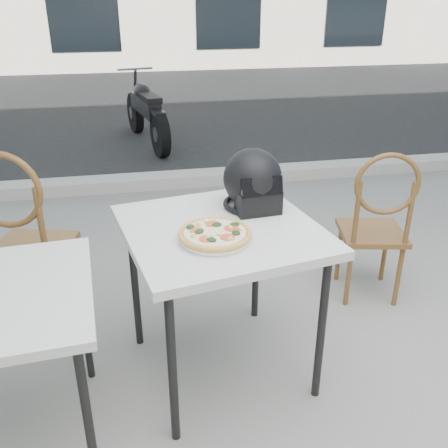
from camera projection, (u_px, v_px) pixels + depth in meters
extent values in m
plane|color=gray|center=(338.00, 384.00, 2.52)|extent=(80.00, 80.00, 0.00)
cube|color=black|center=(179.00, 104.00, 8.74)|extent=(30.00, 8.00, 0.00)
cube|color=#AAA79F|center=(223.00, 176.00, 5.16)|extent=(30.00, 0.25, 0.12)
cube|color=black|center=(82.00, 1.00, 11.30)|extent=(1.60, 0.08, 2.20)
cube|color=black|center=(229.00, 0.00, 11.90)|extent=(1.60, 0.08, 2.20)
cube|color=black|center=(357.00, 0.00, 12.48)|extent=(1.60, 0.08, 2.20)
cube|color=silver|center=(221.00, 231.00, 2.30)|extent=(1.01, 1.01, 0.04)
cylinder|color=black|center=(172.00, 369.00, 2.06)|extent=(0.05, 0.05, 0.78)
cylinder|color=black|center=(321.00, 330.00, 2.30)|extent=(0.05, 0.05, 0.78)
cylinder|color=black|center=(135.00, 283.00, 2.66)|extent=(0.05, 0.05, 0.78)
cylinder|color=black|center=(256.00, 259.00, 2.90)|extent=(0.05, 0.05, 0.78)
cylinder|color=white|center=(215.00, 239.00, 2.16)|extent=(0.32, 0.32, 0.01)
torus|color=white|center=(215.00, 238.00, 2.16)|extent=(0.33, 0.33, 0.02)
cylinder|color=#DDA951|center=(215.00, 235.00, 2.16)|extent=(0.33, 0.33, 0.01)
torus|color=#DDA951|center=(215.00, 233.00, 2.15)|extent=(0.34, 0.34, 0.02)
cylinder|color=#B11D13|center=(215.00, 233.00, 2.15)|extent=(0.29, 0.29, 0.00)
cylinder|color=#FFECC3|center=(215.00, 232.00, 2.15)|extent=(0.29, 0.29, 0.00)
cylinder|color=#DA4F26|center=(231.00, 228.00, 2.18)|extent=(0.07, 0.07, 0.00)
cylinder|color=#DA4F26|center=(212.00, 224.00, 2.22)|extent=(0.07, 0.07, 0.00)
cylinder|color=#DA4F26|center=(197.00, 231.00, 2.16)|extent=(0.07, 0.07, 0.00)
cylinder|color=#DA4F26|center=(206.00, 239.00, 2.09)|extent=(0.07, 0.07, 0.00)
cylinder|color=#DA4F26|center=(228.00, 237.00, 2.10)|extent=(0.07, 0.07, 0.00)
ellipsoid|color=#163C16|center=(217.00, 224.00, 2.21)|extent=(0.05, 0.04, 0.01)
ellipsoid|color=#163C16|center=(199.00, 231.00, 2.14)|extent=(0.06, 0.06, 0.01)
ellipsoid|color=#163C16|center=(236.00, 233.00, 2.13)|extent=(0.04, 0.05, 0.01)
ellipsoid|color=#163C16|center=(211.00, 240.00, 2.07)|extent=(0.06, 0.06, 0.01)
ellipsoid|color=#163C16|center=(235.00, 224.00, 2.21)|extent=(0.05, 0.04, 0.01)
ellipsoid|color=#163C16|center=(190.00, 227.00, 2.19)|extent=(0.05, 0.06, 0.01)
cylinder|color=#F6E296|center=(219.00, 233.00, 2.12)|extent=(0.02, 0.02, 0.02)
cylinder|color=#F6E296|center=(199.00, 224.00, 2.20)|extent=(0.03, 0.03, 0.02)
cylinder|color=#F6E296|center=(231.00, 227.00, 2.17)|extent=(0.03, 0.03, 0.02)
cylinder|color=#F6E296|center=(206.00, 221.00, 2.24)|extent=(0.02, 0.03, 0.02)
cylinder|color=#F6E296|center=(231.00, 239.00, 2.07)|extent=(0.03, 0.03, 0.02)
cylinder|color=#F6E296|center=(193.00, 235.00, 2.11)|extent=(0.03, 0.03, 0.02)
cylinder|color=#F6E296|center=(241.00, 229.00, 2.16)|extent=(0.02, 0.03, 0.02)
cylinder|color=#F6E296|center=(208.00, 238.00, 2.08)|extent=(0.03, 0.03, 0.02)
ellipsoid|color=black|center=(253.00, 178.00, 2.44)|extent=(0.31, 0.33, 0.30)
cube|color=black|center=(258.00, 202.00, 2.40)|extent=(0.22, 0.13, 0.12)
torus|color=black|center=(252.00, 203.00, 2.50)|extent=(0.32, 0.32, 0.03)
cube|color=black|center=(262.00, 186.00, 2.33)|extent=(0.21, 0.06, 0.09)
cube|color=brown|center=(372.00, 233.00, 3.12)|extent=(0.45, 0.45, 0.03)
cylinder|color=brown|center=(385.00, 252.00, 3.35)|extent=(0.04, 0.04, 0.42)
cylinder|color=brown|center=(339.00, 252.00, 3.35)|extent=(0.04, 0.04, 0.42)
cylinder|color=brown|center=(398.00, 276.00, 3.07)|extent=(0.04, 0.04, 0.42)
cylinder|color=brown|center=(349.00, 276.00, 3.07)|extent=(0.04, 0.04, 0.42)
cylinder|color=brown|center=(410.00, 214.00, 2.88)|extent=(0.04, 0.04, 0.40)
cylinder|color=brown|center=(357.00, 214.00, 2.89)|extent=(0.04, 0.04, 0.40)
torus|color=brown|center=(388.00, 184.00, 2.81)|extent=(0.37, 0.11, 0.38)
cylinder|color=black|center=(88.00, 419.00, 1.85)|extent=(0.04, 0.04, 0.72)
cylinder|color=black|center=(83.00, 318.00, 2.43)|extent=(0.04, 0.04, 0.72)
cube|color=brown|center=(32.00, 248.00, 2.84)|extent=(0.52, 0.52, 0.04)
cylinder|color=brown|center=(76.00, 271.00, 3.08)|extent=(0.04, 0.04, 0.46)
cylinder|color=brown|center=(23.00, 269.00, 3.10)|extent=(0.04, 0.04, 0.46)
cylinder|color=brown|center=(56.00, 302.00, 2.78)|extent=(0.04, 0.04, 0.46)
cylinder|color=brown|center=(42.00, 228.00, 2.57)|extent=(0.04, 0.04, 0.44)
torus|color=brown|center=(3.00, 191.00, 2.50)|extent=(0.41, 0.14, 0.41)
cylinder|color=black|center=(135.00, 113.00, 6.91)|extent=(0.21, 0.55, 0.54)
cylinder|color=slate|center=(135.00, 113.00, 6.91)|extent=(0.16, 0.20, 0.18)
cylinder|color=black|center=(160.00, 135.00, 5.87)|extent=(0.21, 0.55, 0.54)
cylinder|color=slate|center=(160.00, 135.00, 5.87)|extent=(0.16, 0.20, 0.18)
cube|color=black|center=(146.00, 105.00, 6.29)|extent=(0.34, 0.95, 0.20)
ellipsoid|color=black|center=(142.00, 91.00, 6.34)|extent=(0.27, 0.40, 0.20)
cube|color=black|center=(150.00, 98.00, 6.01)|extent=(0.26, 0.47, 0.07)
cylinder|color=slate|center=(135.00, 93.00, 6.73)|extent=(0.10, 0.29, 0.64)
cylinder|color=slate|center=(135.00, 69.00, 6.51)|extent=(0.46, 0.12, 0.03)
cube|color=black|center=(159.00, 113.00, 5.77)|extent=(0.16, 0.22, 0.04)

